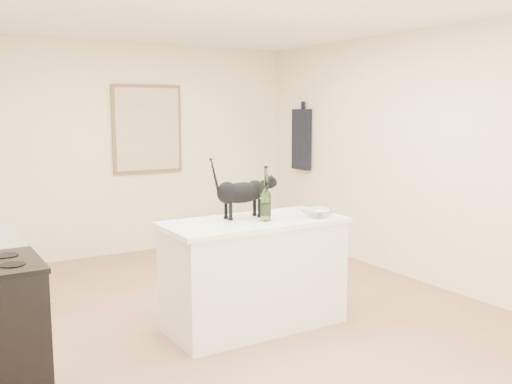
# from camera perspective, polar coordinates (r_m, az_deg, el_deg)

# --- Properties ---
(floor) EXTENTS (5.50, 5.50, 0.00)m
(floor) POSITION_cam_1_polar(r_m,az_deg,el_deg) (5.02, -2.41, -12.67)
(floor) COLOR #A27B56
(floor) RESTS_ON ground
(ceiling) EXTENTS (5.50, 5.50, 0.00)m
(ceiling) POSITION_cam_1_polar(r_m,az_deg,el_deg) (4.76, -2.61, 18.02)
(ceiling) COLOR white
(ceiling) RESTS_ON ground
(wall_back) EXTENTS (4.50, 0.00, 4.50)m
(wall_back) POSITION_cam_1_polar(r_m,az_deg,el_deg) (7.24, -13.07, 4.14)
(wall_back) COLOR beige
(wall_back) RESTS_ON ground
(wall_right) EXTENTS (0.00, 5.50, 5.50)m
(wall_right) POSITION_cam_1_polar(r_m,az_deg,el_deg) (6.12, 16.33, 3.30)
(wall_right) COLOR beige
(wall_right) RESTS_ON ground
(island_base) EXTENTS (1.44, 0.67, 0.86)m
(island_base) POSITION_cam_1_polar(r_m,az_deg,el_deg) (4.76, -0.20, -8.36)
(island_base) COLOR white
(island_base) RESTS_ON floor
(island_top) EXTENTS (1.50, 0.70, 0.04)m
(island_top) POSITION_cam_1_polar(r_m,az_deg,el_deg) (4.66, -0.21, -3.05)
(island_top) COLOR white
(island_top) RESTS_ON island_base
(artwork_frame) EXTENTS (0.90, 0.03, 1.10)m
(artwork_frame) POSITION_cam_1_polar(r_m,az_deg,el_deg) (7.30, -10.81, 6.20)
(artwork_frame) COLOR brown
(artwork_frame) RESTS_ON wall_back
(artwork_canvas) EXTENTS (0.82, 0.00, 1.02)m
(artwork_canvas) POSITION_cam_1_polar(r_m,az_deg,el_deg) (7.28, -10.76, 6.20)
(artwork_canvas) COLOR beige
(artwork_canvas) RESTS_ON wall_back
(hanging_garment) EXTENTS (0.08, 0.34, 0.80)m
(hanging_garment) POSITION_cam_1_polar(r_m,az_deg,el_deg) (7.61, 4.57, 5.27)
(hanging_garment) COLOR black
(hanging_garment) RESTS_ON wall_right
(black_cat) EXTENTS (0.55, 0.17, 0.38)m
(black_cat) POSITION_cam_1_polar(r_m,az_deg,el_deg) (4.69, -1.43, -0.34)
(black_cat) COLOR black
(black_cat) RESTS_ON island_top
(wine_bottle) EXTENTS (0.11, 0.11, 0.39)m
(wine_bottle) POSITION_cam_1_polar(r_m,az_deg,el_deg) (4.58, 0.99, -0.48)
(wine_bottle) COLOR #275823
(wine_bottle) RESTS_ON island_top
(glass_bowl) EXTENTS (0.30, 0.30, 0.07)m
(glass_bowl) POSITION_cam_1_polar(r_m,az_deg,el_deg) (4.80, 6.26, -2.10)
(glass_bowl) COLOR white
(glass_bowl) RESTS_ON island_top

